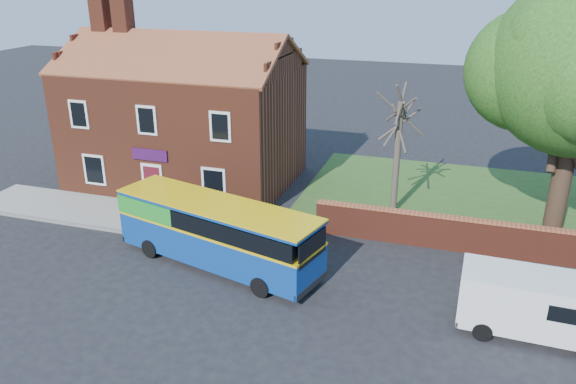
% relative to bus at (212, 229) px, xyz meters
% --- Properties ---
extents(ground, '(120.00, 120.00, 0.00)m').
position_rel_bus_xyz_m(ground, '(1.39, -2.71, -1.59)').
color(ground, black).
rests_on(ground, ground).
extents(pavement, '(18.00, 3.50, 0.12)m').
position_rel_bus_xyz_m(pavement, '(-5.61, 3.04, -1.53)').
color(pavement, gray).
rests_on(pavement, ground).
extents(kerb, '(18.00, 0.15, 0.14)m').
position_rel_bus_xyz_m(kerb, '(-5.61, 1.29, -1.52)').
color(kerb, slate).
rests_on(kerb, ground).
extents(grass_strip, '(26.00, 12.00, 0.04)m').
position_rel_bus_xyz_m(grass_strip, '(14.39, 10.29, -1.57)').
color(grass_strip, '#426B28').
rests_on(grass_strip, ground).
extents(shop_building, '(12.30, 8.13, 10.50)m').
position_rel_bus_xyz_m(shop_building, '(-5.63, 8.79, 1.82)').
color(shop_building, maroon).
rests_on(shop_building, ground).
extents(boundary_wall, '(22.00, 0.38, 1.60)m').
position_rel_bus_xyz_m(boundary_wall, '(14.39, 4.29, -0.78)').
color(boundary_wall, maroon).
rests_on(boundary_wall, ground).
extents(bus, '(9.44, 4.60, 2.79)m').
position_rel_bus_xyz_m(bus, '(0.00, 0.00, 0.00)').
color(bus, navy).
rests_on(bus, ground).
extents(van_near, '(5.06, 2.23, 2.19)m').
position_rel_bus_xyz_m(van_near, '(12.51, -1.27, -0.36)').
color(van_near, white).
rests_on(van_near, ground).
extents(bare_tree, '(2.36, 2.81, 6.28)m').
position_rel_bus_xyz_m(bare_tree, '(6.53, 7.71, 1.63)').
color(bare_tree, '#4C4238').
rests_on(bare_tree, ground).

